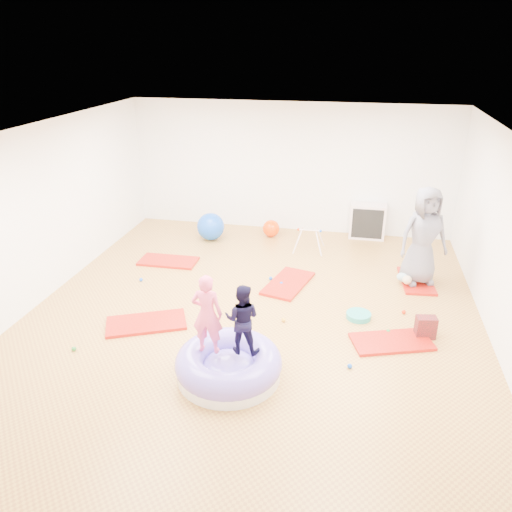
# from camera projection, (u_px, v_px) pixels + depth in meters

# --- Properties ---
(room) EXTENTS (7.01, 8.01, 2.81)m
(room) POSITION_uv_depth(u_px,v_px,m) (252.00, 233.00, 7.23)
(room) COLOR #A06631
(room) RESTS_ON ground
(gym_mat_front_left) EXTENTS (1.32, 1.03, 0.05)m
(gym_mat_front_left) POSITION_uv_depth(u_px,v_px,m) (146.00, 323.00, 7.56)
(gym_mat_front_left) COLOR red
(gym_mat_front_left) RESTS_ON ground
(gym_mat_mid_left) EXTENTS (1.11, 0.57, 0.05)m
(gym_mat_mid_left) POSITION_uv_depth(u_px,v_px,m) (168.00, 261.00, 9.66)
(gym_mat_mid_left) COLOR red
(gym_mat_mid_left) RESTS_ON ground
(gym_mat_center_back) EXTENTS (0.86, 1.28, 0.05)m
(gym_mat_center_back) POSITION_uv_depth(u_px,v_px,m) (288.00, 283.00, 8.79)
(gym_mat_center_back) COLOR red
(gym_mat_center_back) RESTS_ON ground
(gym_mat_right) EXTENTS (1.24, 0.89, 0.05)m
(gym_mat_right) POSITION_uv_depth(u_px,v_px,m) (392.00, 342.00, 7.10)
(gym_mat_right) COLOR red
(gym_mat_right) RESTS_ON ground
(gym_mat_rear_right) EXTENTS (0.62, 1.11, 0.04)m
(gym_mat_rear_right) POSITION_uv_depth(u_px,v_px,m) (416.00, 281.00, 8.88)
(gym_mat_rear_right) COLOR red
(gym_mat_rear_right) RESTS_ON ground
(inflatable_cushion) EXTENTS (1.36, 1.36, 0.43)m
(inflatable_cushion) POSITION_uv_depth(u_px,v_px,m) (229.00, 365.00, 6.35)
(inflatable_cushion) COLOR silver
(inflatable_cushion) RESTS_ON ground
(child_pink) EXTENTS (0.39, 0.26, 1.06)m
(child_pink) POSITION_uv_depth(u_px,v_px,m) (207.00, 311.00, 6.11)
(child_pink) COLOR #FD5482
(child_pink) RESTS_ON inflatable_cushion
(child_navy) EXTENTS (0.45, 0.36, 0.93)m
(child_navy) POSITION_uv_depth(u_px,v_px,m) (242.00, 316.00, 6.13)
(child_navy) COLOR black
(child_navy) RESTS_ON inflatable_cushion
(adult_caregiver) EXTENTS (0.97, 0.79, 1.72)m
(adult_caregiver) POSITION_uv_depth(u_px,v_px,m) (424.00, 236.00, 8.48)
(adult_caregiver) COLOR slate
(adult_caregiver) RESTS_ON gym_mat_rear_right
(infant) EXTENTS (0.33, 0.34, 0.20)m
(infant) POSITION_uv_depth(u_px,v_px,m) (407.00, 278.00, 8.71)
(infant) COLOR #92B9C6
(infant) RESTS_ON gym_mat_rear_right
(ball_pit_balls) EXTENTS (4.62, 2.82, 0.07)m
(ball_pit_balls) POSITION_uv_depth(u_px,v_px,m) (266.00, 318.00, 7.67)
(ball_pit_balls) COLOR blue
(ball_pit_balls) RESTS_ON ground
(exercise_ball_blue) EXTENTS (0.59, 0.59, 0.59)m
(exercise_ball_blue) POSITION_uv_depth(u_px,v_px,m) (211.00, 227.00, 10.66)
(exercise_ball_blue) COLOR blue
(exercise_ball_blue) RESTS_ON ground
(exercise_ball_orange) EXTENTS (0.37, 0.37, 0.37)m
(exercise_ball_orange) POSITION_uv_depth(u_px,v_px,m) (271.00, 228.00, 10.86)
(exercise_ball_orange) COLOR #FF3C00
(exercise_ball_orange) RESTS_ON ground
(infant_play_gym) EXTENTS (0.60, 0.57, 0.46)m
(infant_play_gym) POSITION_uv_depth(u_px,v_px,m) (309.00, 237.00, 10.07)
(infant_play_gym) COLOR white
(infant_play_gym) RESTS_ON ground
(cube_shelf) EXTENTS (0.75, 0.37, 0.75)m
(cube_shelf) POSITION_uv_depth(u_px,v_px,m) (367.00, 221.00, 10.72)
(cube_shelf) COLOR white
(cube_shelf) RESTS_ON ground
(balance_disc) EXTENTS (0.38, 0.38, 0.09)m
(balance_disc) POSITION_uv_depth(u_px,v_px,m) (359.00, 316.00, 7.73)
(balance_disc) COLOR teal
(balance_disc) RESTS_ON ground
(backpack) EXTENTS (0.31, 0.22, 0.33)m
(backpack) POSITION_uv_depth(u_px,v_px,m) (426.00, 327.00, 7.19)
(backpack) COLOR maroon
(backpack) RESTS_ON ground
(yellow_toy) EXTENTS (0.18, 0.18, 0.03)m
(yellow_toy) POSITION_uv_depth(u_px,v_px,m) (145.00, 324.00, 7.56)
(yellow_toy) COLOR gold
(yellow_toy) RESTS_ON ground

